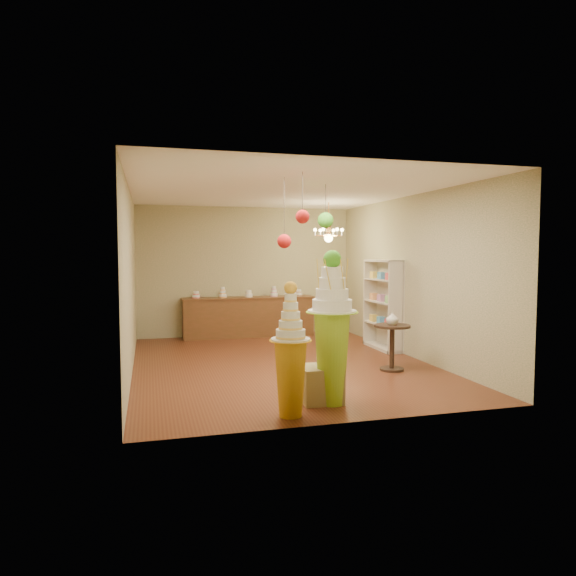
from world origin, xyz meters
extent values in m
plane|color=#572817|center=(0.00, 0.00, 0.00)|extent=(6.50, 6.50, 0.00)
plane|color=white|center=(0.00, 0.00, 3.00)|extent=(6.50, 6.50, 0.00)
cube|color=tan|center=(0.00, 3.25, 1.50)|extent=(5.00, 0.04, 3.00)
cube|color=tan|center=(0.00, -3.25, 1.50)|extent=(5.00, 0.04, 3.00)
cube|color=tan|center=(-2.50, 0.00, 1.50)|extent=(0.04, 6.50, 3.00)
cube|color=tan|center=(2.50, 0.00, 1.50)|extent=(0.04, 6.50, 3.00)
cone|color=#8FBC29|center=(0.03, -2.51, 0.59)|extent=(0.60, 0.60, 1.18)
cylinder|color=white|center=(0.03, -2.51, 1.20)|extent=(0.82, 0.82, 0.03)
cylinder|color=white|center=(0.03, -2.51, 1.28)|extent=(0.67, 0.67, 0.14)
cylinder|color=white|center=(0.03, -2.51, 1.42)|extent=(0.55, 0.55, 0.14)
cylinder|color=white|center=(0.03, -2.51, 1.56)|extent=(0.45, 0.45, 0.14)
cylinder|color=white|center=(0.03, -2.51, 1.70)|extent=(0.37, 0.37, 0.14)
sphere|color=#419A21|center=(0.03, -2.51, 1.86)|extent=(0.23, 0.23, 0.23)
cone|color=gold|center=(-0.61, -2.85, 0.45)|extent=(0.42, 0.42, 0.91)
cylinder|color=white|center=(-0.61, -2.85, 0.92)|extent=(0.51, 0.51, 0.03)
cylinder|color=white|center=(-0.61, -2.85, 0.99)|extent=(0.38, 0.38, 0.11)
cylinder|color=white|center=(-0.61, -2.85, 1.10)|extent=(0.30, 0.30, 0.11)
cylinder|color=white|center=(-0.61, -2.85, 1.20)|extent=(0.24, 0.24, 0.11)
cylinder|color=white|center=(-0.61, -2.85, 1.31)|extent=(0.20, 0.20, 0.11)
cylinder|color=white|center=(-0.61, -2.85, 1.42)|extent=(0.16, 0.16, 0.11)
sphere|color=gold|center=(-0.61, -2.85, 1.53)|extent=(0.15, 0.15, 0.15)
cube|color=#92814F|center=(-0.07, -2.38, 0.23)|extent=(0.54, 0.54, 0.46)
cube|color=brown|center=(0.00, 2.97, 0.45)|extent=(3.00, 0.50, 0.90)
cube|color=brown|center=(0.00, 2.97, 0.91)|extent=(3.04, 0.54, 0.03)
cylinder|color=white|center=(-1.20, 2.97, 1.00)|extent=(0.18, 0.18, 0.16)
cylinder|color=white|center=(-0.60, 2.97, 1.04)|extent=(0.18, 0.18, 0.24)
cylinder|color=white|center=(0.00, 2.97, 1.00)|extent=(0.18, 0.18, 0.16)
cylinder|color=white|center=(0.60, 2.97, 1.04)|extent=(0.18, 0.18, 0.24)
cylinder|color=white|center=(1.20, 2.97, 1.00)|extent=(0.18, 0.18, 0.16)
cube|color=beige|center=(2.48, 0.80, 0.90)|extent=(0.04, 1.20, 1.80)
cube|color=beige|center=(2.32, 0.80, 0.50)|extent=(0.30, 1.14, 0.03)
cube|color=beige|center=(2.32, 0.80, 0.95)|extent=(0.30, 1.14, 0.03)
cube|color=beige|center=(2.32, 0.80, 1.40)|extent=(0.30, 1.14, 0.03)
cylinder|color=black|center=(1.64, -1.00, 0.02)|extent=(0.51, 0.51, 0.04)
cylinder|color=black|center=(1.64, -1.00, 0.37)|extent=(0.10, 0.10, 0.74)
cylinder|color=black|center=(1.64, -1.00, 0.74)|extent=(0.77, 0.77, 0.04)
imported|color=beige|center=(1.64, -1.00, 0.87)|extent=(0.22, 0.22, 0.21)
cylinder|color=#3A302A|center=(-0.36, -1.63, 2.55)|extent=(0.01, 0.01, 0.89)
sphere|color=red|center=(-0.36, -1.63, 2.11)|extent=(0.20, 0.20, 0.20)
cylinder|color=#3A302A|center=(0.45, -1.06, 2.72)|extent=(0.01, 0.01, 0.55)
sphere|color=#419A21|center=(0.45, -1.06, 2.45)|extent=(0.24, 0.24, 0.24)
cylinder|color=#3A302A|center=(-0.25, -2.15, 2.71)|extent=(0.01, 0.01, 0.58)
sphere|color=red|center=(-0.25, -2.15, 2.42)|extent=(0.18, 0.18, 0.18)
cylinder|color=#E89D51|center=(1.45, 1.60, 2.75)|extent=(0.02, 0.02, 0.50)
cylinder|color=#E89D51|center=(1.45, 1.60, 2.45)|extent=(0.10, 0.10, 0.30)
sphere|color=#FFDF8C|center=(1.45, 1.60, 2.25)|extent=(0.18, 0.18, 0.18)
camera|label=1|loc=(-2.21, -8.63, 1.95)|focal=32.00mm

